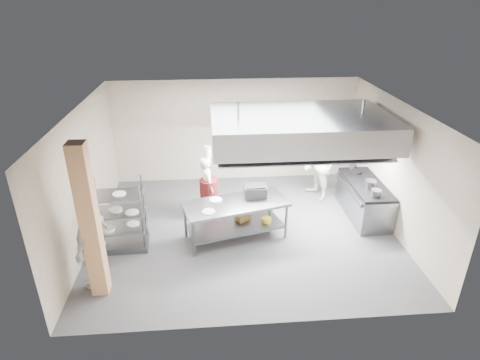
{
  "coord_description": "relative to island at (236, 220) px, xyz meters",
  "views": [
    {
      "loc": [
        -0.77,
        -8.13,
        5.18
      ],
      "look_at": [
        -0.08,
        0.2,
        1.24
      ],
      "focal_mm": 30.0,
      "sensor_mm": 36.0,
      "label": 1
    }
  ],
  "objects": [
    {
      "name": "wall_right",
      "position": [
        3.72,
        0.28,
        1.04
      ],
      "size": [
        0.0,
        6.0,
        6.0
      ],
      "primitive_type": "plane",
      "rotation": [
        1.57,
        0.0,
        -1.57
      ],
      "color": "#A1927F",
      "rests_on": "ground"
    },
    {
      "name": "island_worktop",
      "position": [
        0.0,
        0.0,
        0.42
      ],
      "size": [
        2.49,
        1.54,
        0.06
      ],
      "primitive_type": "cube",
      "rotation": [
        0.0,
        0.0,
        0.26
      ],
      "color": "gray",
      "rests_on": "island"
    },
    {
      "name": "exhaust_hood",
      "position": [
        1.52,
        0.68,
        1.94
      ],
      "size": [
        4.0,
        2.5,
        0.6
      ],
      "primitive_type": "cube",
      "color": "gray",
      "rests_on": "ceiling"
    },
    {
      "name": "wicker_basket",
      "position": [
        0.19,
        0.23,
        -0.07
      ],
      "size": [
        0.39,
        0.36,
        0.14
      ],
      "primitive_type": "cube",
      "rotation": [
        0.0,
        0.0,
        0.56
      ],
      "color": "brown",
      "rests_on": "island_undershelf"
    },
    {
      "name": "island",
      "position": [
        0.0,
        0.0,
        0.0
      ],
      "size": [
        2.49,
        1.54,
        0.91
      ],
      "primitive_type": null,
      "rotation": [
        0.0,
        0.0,
        0.26
      ],
      "color": "gray",
      "rests_on": "floor"
    },
    {
      "name": "cooking_range",
      "position": [
        3.3,
        0.78,
        -0.04
      ],
      "size": [
        0.8,
        2.0,
        0.84
      ],
      "primitive_type": "cube",
      "color": "gray",
      "rests_on": "floor"
    },
    {
      "name": "chef_line",
      "position": [
        2.37,
        1.78,
        0.51
      ],
      "size": [
        0.98,
        1.12,
        1.93
      ],
      "primitive_type": "imported",
      "rotation": [
        0.0,
        0.0,
        -1.26
      ],
      "color": "silver",
      "rests_on": "floor"
    },
    {
      "name": "stockpot",
      "position": [
        3.28,
        0.51,
        0.54
      ],
      "size": [
        0.28,
        0.28,
        0.19
      ],
      "primitive_type": "cylinder",
      "color": "gray",
      "rests_on": "range_top"
    },
    {
      "name": "column",
      "position": [
        -2.68,
        -1.62,
        1.04
      ],
      "size": [
        0.3,
        0.3,
        3.0
      ],
      "primitive_type": "cube",
      "color": "tan",
      "rests_on": "floor"
    },
    {
      "name": "island_undershelf",
      "position": [
        0.0,
        0.0,
        -0.16
      ],
      "size": [
        2.29,
        1.4,
        0.04
      ],
      "primitive_type": "cube",
      "rotation": [
        0.0,
        0.0,
        0.26
      ],
      "color": "slate",
      "rests_on": "island"
    },
    {
      "name": "wall_back",
      "position": [
        0.22,
        3.28,
        1.04
      ],
      "size": [
        7.0,
        0.0,
        7.0
      ],
      "primitive_type": "plane",
      "rotation": [
        1.57,
        0.0,
        0.0
      ],
      "color": "#A1927F",
      "rests_on": "ground"
    },
    {
      "name": "ceiling",
      "position": [
        0.22,
        0.28,
        2.54
      ],
      "size": [
        7.0,
        7.0,
        0.0
      ],
      "primitive_type": "plane",
      "rotation": [
        3.14,
        0.0,
        0.0
      ],
      "color": "silver",
      "rests_on": "wall_back"
    },
    {
      "name": "range_top",
      "position": [
        3.3,
        0.78,
        0.41
      ],
      "size": [
        0.78,
        1.96,
        0.06
      ],
      "primitive_type": "cube",
      "color": "black",
      "rests_on": "cooking_range"
    },
    {
      "name": "plate_stack",
      "position": [
        -2.51,
        -0.19,
        0.07
      ],
      "size": [
        0.28,
        0.28,
        0.05
      ],
      "primitive_type": "cylinder",
      "color": "white",
      "rests_on": "pass_rack"
    },
    {
      "name": "wall_left",
      "position": [
        -3.28,
        0.28,
        1.04
      ],
      "size": [
        0.0,
        6.0,
        6.0
      ],
      "primitive_type": "plane",
      "rotation": [
        1.57,
        0.0,
        1.57
      ],
      "color": "#A1927F",
      "rests_on": "ground"
    },
    {
      "name": "floor",
      "position": [
        0.22,
        0.28,
        -0.46
      ],
      "size": [
        7.0,
        7.0,
        0.0
      ],
      "primitive_type": "plane",
      "color": "#313133",
      "rests_on": "ground"
    },
    {
      "name": "hood_strip_b",
      "position": [
        2.42,
        0.68,
        1.62
      ],
      "size": [
        1.6,
        0.12,
        0.04
      ],
      "primitive_type": "cube",
      "color": "white",
      "rests_on": "exhaust_hood"
    },
    {
      "name": "chef_plating",
      "position": [
        -2.78,
        -1.39,
        0.49
      ],
      "size": [
        0.69,
        1.18,
        1.89
      ],
      "primitive_type": "imported",
      "rotation": [
        0.0,
        0.0,
        -1.78
      ],
      "color": "silver",
      "rests_on": "floor"
    },
    {
      "name": "hood_strip_a",
      "position": [
        0.62,
        0.68,
        1.62
      ],
      "size": [
        1.6,
        0.12,
        0.04
      ],
      "primitive_type": "cube",
      "color": "white",
      "rests_on": "exhaust_hood"
    },
    {
      "name": "pass_rack",
      "position": [
        -2.51,
        -0.19,
        0.36
      ],
      "size": [
        1.11,
        0.67,
        1.62
      ],
      "primitive_type": null,
      "rotation": [
        0.0,
        0.0,
        0.04
      ],
      "color": "slate",
      "rests_on": "floor"
    },
    {
      "name": "griddle",
      "position": [
        0.48,
        0.31,
        0.58
      ],
      "size": [
        0.51,
        0.4,
        0.24
      ],
      "primitive_type": "cube",
      "rotation": [
        0.0,
        0.0,
        0.02
      ],
      "color": "slate",
      "rests_on": "island_worktop"
    },
    {
      "name": "chef_head",
      "position": [
        -0.62,
        1.06,
        0.35
      ],
      "size": [
        0.54,
        0.67,
        1.61
      ],
      "primitive_type": "imported",
      "rotation": [
        0.0,
        0.0,
        1.87
      ],
      "color": "white",
      "rests_on": "floor"
    },
    {
      "name": "wall_shelf",
      "position": [
        2.02,
        3.12,
        1.04
      ],
      "size": [
        1.5,
        0.28,
        0.04
      ],
      "primitive_type": "cube",
      "color": "gray",
      "rests_on": "wall_back"
    }
  ]
}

